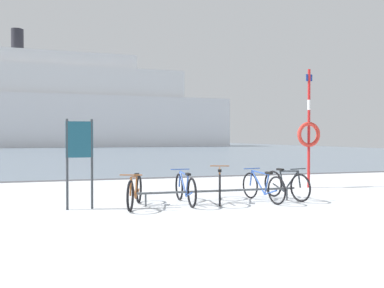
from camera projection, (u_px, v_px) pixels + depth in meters
name	position (u px, v px, depth m)	size (l,w,h in m)	color
ground	(95.00, 149.00, 56.72)	(80.00, 132.00, 0.08)	silver
bike_rack	(220.00, 191.00, 9.04)	(3.76, 0.12, 0.31)	#4C5156
bicycle_0	(135.00, 191.00, 8.51)	(0.64, 1.65, 0.74)	black
bicycle_1	(185.00, 189.00, 8.95)	(0.46, 1.72, 0.75)	black
bicycle_2	(220.00, 186.00, 9.16)	(0.67, 1.62, 0.82)	black
bicycle_3	(263.00, 187.00, 9.28)	(0.47, 1.65, 0.75)	black
bicycle_4	(286.00, 185.00, 9.61)	(0.52, 1.58, 0.77)	black
info_sign	(80.00, 148.00, 8.22)	(0.55, 0.06, 1.88)	#33383D
rescue_post	(309.00, 132.00, 11.83)	(0.76, 0.12, 3.53)	red
ferry_ship	(67.00, 109.00, 65.89)	(53.45, 11.90, 18.88)	white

